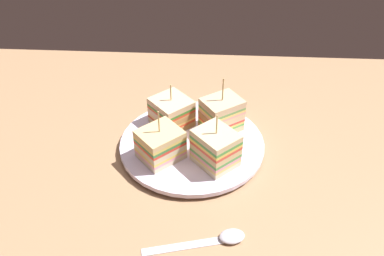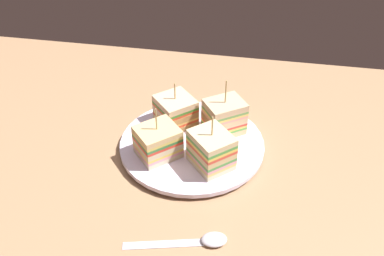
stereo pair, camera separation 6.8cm
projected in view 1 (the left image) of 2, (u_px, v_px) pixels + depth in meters
ground_plane at (192, 152)px, 71.21cm from camera, size 122.87×70.72×1.80cm
plate at (192, 144)px, 70.13cm from camera, size 24.97×24.97×1.44cm
sandwich_wedge_0 at (221, 115)px, 70.91cm from camera, size 8.34×8.01×10.41cm
sandwich_wedge_1 at (172, 112)px, 72.39cm from camera, size 8.81×8.85×8.29cm
sandwich_wedge_2 at (160, 144)px, 65.10cm from camera, size 8.66×8.60×9.19cm
sandwich_wedge_3 at (215, 148)px, 63.80cm from camera, size 8.40×8.48×9.45cm
spoon at (218, 239)px, 54.94cm from camera, size 14.49×5.30×1.00cm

